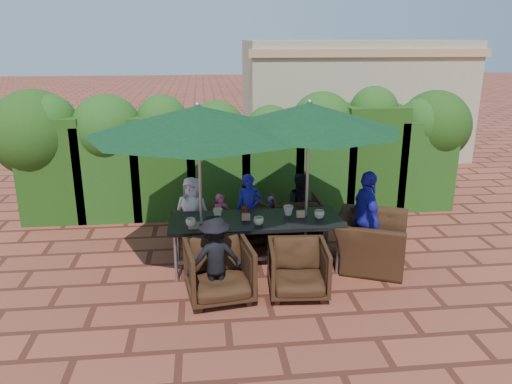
{
  "coord_description": "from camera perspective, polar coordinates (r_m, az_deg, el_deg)",
  "views": [
    {
      "loc": [
        -0.79,
        -6.96,
        3.27
      ],
      "look_at": [
        0.02,
        0.4,
        0.97
      ],
      "focal_mm": 35.0,
      "sensor_mm": 36.0,
      "label": 1
    }
  ],
  "objects": [
    {
      "name": "child_right",
      "position": [
        8.44,
        1.81,
        -2.9
      ],
      "size": [
        0.3,
        0.26,
        0.73
      ],
      "primitive_type": "imported",
      "rotation": [
        0.0,
        0.0,
        0.21
      ],
      "color": "#9653B5",
      "rests_on": "ground"
    },
    {
      "name": "chair_far_mid",
      "position": [
        8.25,
        -1.44,
        -3.35
      ],
      "size": [
        0.9,
        0.87,
        0.74
      ],
      "primitive_type": "imported",
      "rotation": [
        0.0,
        0.0,
        3.47
      ],
      "color": "black",
      "rests_on": "ground"
    },
    {
      "name": "chair_far_right",
      "position": [
        8.42,
        4.54,
        -2.7
      ],
      "size": [
        0.8,
        0.75,
        0.81
      ],
      "primitive_type": "imported",
      "rotation": [
        0.0,
        0.0,
        3.12
      ],
      "color": "black",
      "rests_on": "ground"
    },
    {
      "name": "pedestrian_b",
      "position": [
        12.11,
        8.32,
        5.39
      ],
      "size": [
        0.92,
        0.83,
        1.64
      ],
      "primitive_type": "imported",
      "rotation": [
        0.0,
        0.0,
        3.72
      ],
      "color": "#F15588",
      "rests_on": "ground"
    },
    {
      "name": "cup_a",
      "position": [
        7.02,
        -7.47,
        -3.44
      ],
      "size": [
        0.14,
        0.14,
        0.11
      ],
      "primitive_type": "imported",
      "color": "beige",
      "rests_on": "dining_table"
    },
    {
      "name": "hedge_wall",
      "position": [
        9.5,
        -2.66,
        5.24
      ],
      "size": [
        9.1,
        1.6,
        2.4
      ],
      "color": "#1A3C10",
      "rests_on": "ground"
    },
    {
      "name": "cup_e",
      "position": [
        7.31,
        7.24,
        -2.56
      ],
      "size": [
        0.15,
        0.15,
        0.12
      ],
      "primitive_type": "imported",
      "color": "beige",
      "rests_on": "dining_table"
    },
    {
      "name": "ground",
      "position": [
        7.73,
        0.17,
        -7.79
      ],
      "size": [
        80.0,
        80.0,
        0.0
      ],
      "primitive_type": "plane",
      "color": "brown",
      "rests_on": "ground"
    },
    {
      "name": "pedestrian_a",
      "position": [
        11.66,
        4.65,
        5.1
      ],
      "size": [
        1.64,
        0.96,
        1.65
      ],
      "primitive_type": "imported",
      "rotation": [
        0.0,
        0.0,
        2.86
      ],
      "color": "green",
      "rests_on": "ground"
    },
    {
      "name": "child_left",
      "position": [
        8.22,
        -4.0,
        -3.07
      ],
      "size": [
        0.38,
        0.35,
        0.84
      ],
      "primitive_type": "imported",
      "rotation": [
        0.0,
        0.0,
        0.39
      ],
      "color": "#F15588",
      "rests_on": "ground"
    },
    {
      "name": "number_block_left",
      "position": [
        7.19,
        -1.16,
        -2.84
      ],
      "size": [
        0.12,
        0.06,
        0.1
      ],
      "primitive_type": "cube",
      "color": "tan",
      "rests_on": "dining_table"
    },
    {
      "name": "chair_far_left",
      "position": [
        8.16,
        -6.42,
        -3.86
      ],
      "size": [
        0.85,
        0.82,
        0.69
      ],
      "primitive_type": "imported",
      "rotation": [
        0.0,
        0.0,
        3.49
      ],
      "color": "black",
      "rests_on": "ground"
    },
    {
      "name": "adult_far_left",
      "position": [
        8.12,
        -7.31,
        -2.27
      ],
      "size": [
        0.63,
        0.46,
        1.15
      ],
      "primitive_type": "imported",
      "rotation": [
        0.0,
        0.0,
        -0.22
      ],
      "color": "silver",
      "rests_on": "ground"
    },
    {
      "name": "adult_far_right",
      "position": [
        8.26,
        5.27,
        -1.83
      ],
      "size": [
        0.58,
        0.38,
        1.16
      ],
      "primitive_type": "imported",
      "rotation": [
        0.0,
        0.0,
        0.08
      ],
      "color": "black",
      "rests_on": "ground"
    },
    {
      "name": "cup_b",
      "position": [
        7.31,
        -4.4,
        -2.42
      ],
      "size": [
        0.14,
        0.14,
        0.14
      ],
      "primitive_type": "imported",
      "color": "beige",
      "rests_on": "dining_table"
    },
    {
      "name": "adult_far_mid",
      "position": [
        8.15,
        -0.8,
        -2.0
      ],
      "size": [
        0.44,
        0.37,
        1.17
      ],
      "primitive_type": "imported",
      "rotation": [
        0.0,
        0.0,
        -0.06
      ],
      "color": "#2421B7",
      "rests_on": "ground"
    },
    {
      "name": "cup_d",
      "position": [
        7.4,
        3.72,
        -2.11
      ],
      "size": [
        0.15,
        0.15,
        0.14
      ],
      "primitive_type": "imported",
      "color": "beige",
      "rests_on": "dining_table"
    },
    {
      "name": "chair_near_left",
      "position": [
        6.52,
        -4.25,
        -8.69
      ],
      "size": [
        0.93,
        0.88,
        0.85
      ],
      "primitive_type": "imported",
      "rotation": [
        0.0,
        0.0,
        0.15
      ],
      "color": "black",
      "rests_on": "ground"
    },
    {
      "name": "number_block_right",
      "position": [
        7.33,
        5.1,
        -2.51
      ],
      "size": [
        0.12,
        0.06,
        0.1
      ],
      "primitive_type": "cube",
      "color": "tan",
      "rests_on": "dining_table"
    },
    {
      "name": "umbrella_left",
      "position": [
        6.76,
        -6.65,
        8.16
      ],
      "size": [
        3.02,
        3.02,
        2.46
      ],
      "color": "gray",
      "rests_on": "ground"
    },
    {
      "name": "chair_end_right",
      "position": [
        7.6,
        13.01,
        -4.58
      ],
      "size": [
        1.14,
        1.35,
        1.0
      ],
      "primitive_type": "imported",
      "rotation": [
        0.0,
        0.0,
        1.16
      ],
      "color": "black",
      "rests_on": "ground"
    },
    {
      "name": "ketchup_bottle",
      "position": [
        7.28,
        -1.36,
        -2.3
      ],
      "size": [
        0.04,
        0.04,
        0.17
      ],
      "primitive_type": "cylinder",
      "color": "#B20C0A",
      "rests_on": "dining_table"
    },
    {
      "name": "chair_near_right",
      "position": [
        6.64,
        4.84,
        -8.53
      ],
      "size": [
        0.81,
        0.76,
        0.78
      ],
      "primitive_type": "imported",
      "rotation": [
        0.0,
        0.0,
        -0.07
      ],
      "color": "black",
      "rests_on": "ground"
    },
    {
      "name": "building",
      "position": [
        14.69,
        10.9,
        10.45
      ],
      "size": [
        6.2,
        3.08,
        3.2
      ],
      "color": "tan",
      "rests_on": "ground"
    },
    {
      "name": "sauce_bottle",
      "position": [
        7.3,
        -1.21,
        -2.25
      ],
      "size": [
        0.04,
        0.04,
        0.17
      ],
      "primitive_type": "cylinder",
      "color": "#4C230C",
      "rests_on": "dining_table"
    },
    {
      "name": "dining_table",
      "position": [
        7.27,
        -0.04,
        -3.67
      ],
      "size": [
        2.5,
        0.9,
        0.75
      ],
      "color": "black",
      "rests_on": "ground"
    },
    {
      "name": "adult_near_left",
      "position": [
        6.46,
        -4.73,
        -7.54
      ],
      "size": [
        0.78,
        0.47,
        1.14
      ],
      "primitive_type": "imported",
      "rotation": [
        0.0,
        0.0,
        3.34
      ],
      "color": "black",
      "rests_on": "ground"
    },
    {
      "name": "serving_tray",
      "position": [
        7.03,
        -6.32,
        -3.79
      ],
      "size": [
        0.35,
        0.25,
        0.02
      ],
      "primitive_type": "cube",
      "color": "#A97851",
      "rests_on": "dining_table"
    },
    {
      "name": "pedestrian_c",
      "position": [
        12.07,
        12.97,
        5.07
      ],
      "size": [
        1.11,
        1.03,
        1.63
      ],
      "primitive_type": "imported",
      "rotation": [
        0.0,
        0.0,
        2.45
      ],
      "color": "gray",
      "rests_on": "ground"
    },
    {
      "name": "cup_c",
      "position": [
        7.01,
        0.31,
        -3.32
      ],
      "size": [
        0.14,
        0.14,
        0.11
      ],
      "primitive_type": "imported",
      "color": "beige",
      "rests_on": "dining_table"
    },
    {
      "name": "adult_end_right",
      "position": [
        7.6,
        12.51,
        -2.88
      ],
      "size": [
        0.47,
        0.86,
        1.42
      ],
      "primitive_type": "imported",
      "rotation": [
        0.0,
        0.0,
        1.64
      ],
      "color": "#2421B7",
      "rests_on": "ground"
    },
    {
      "name": "umbrella_right",
      "position": [
        7.06,
        6.1,
        8.54
      ],
      "size": [
        2.63,
        2.63,
        2.46
      ],
      "color": "gray",
      "rests_on": "ground"
    }
  ]
}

